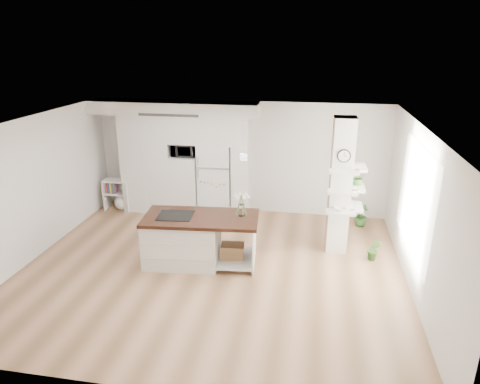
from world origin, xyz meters
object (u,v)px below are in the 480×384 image
object	(u,v)px
bookshelf	(119,197)
kitchen_island	(189,238)
floor_plant_a	(374,250)
refrigerator	(216,179)

from	to	relation	value
bookshelf	kitchen_island	bearing A→B (deg)	-43.76
floor_plant_a	refrigerator	bearing A→B (deg)	152.62
bookshelf	floor_plant_a	xyz separation A→B (m)	(5.97, -1.64, -0.11)
kitchen_island	bookshelf	xyz separation A→B (m)	(-2.49, 2.32, -0.16)
kitchen_island	floor_plant_a	world-z (taller)	kitchen_island
floor_plant_a	bookshelf	bearing A→B (deg)	164.62
refrigerator	floor_plant_a	world-z (taller)	refrigerator
kitchen_island	floor_plant_a	size ratio (longest dim) A/B	4.83
refrigerator	kitchen_island	distance (m)	2.53
bookshelf	floor_plant_a	bearing A→B (deg)	-16.15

